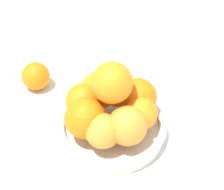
{
  "coord_description": "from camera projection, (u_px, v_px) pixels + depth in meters",
  "views": [
    {
      "loc": [
        -0.45,
        -0.32,
        0.6
      ],
      "look_at": [
        0.0,
        0.0,
        0.11
      ],
      "focal_mm": 60.0,
      "sensor_mm": 36.0,
      "label": 1
    }
  ],
  "objects": [
    {
      "name": "stray_orange",
      "position": [
        36.0,
        76.0,
        0.91
      ],
      "size": [
        0.07,
        0.07,
        0.07
      ],
      "primitive_type": "sphere",
      "color": "orange",
      "rests_on": "ground_plane"
    },
    {
      "name": "ground_plane",
      "position": [
        112.0,
        133.0,
        0.82
      ],
      "size": [
        4.0,
        4.0,
        0.0
      ],
      "primitive_type": "plane",
      "color": "silver"
    },
    {
      "name": "orange_pile",
      "position": [
        111.0,
        104.0,
        0.76
      ],
      "size": [
        0.2,
        0.19,
        0.15
      ],
      "color": "orange",
      "rests_on": "fruit_bowl"
    },
    {
      "name": "fruit_bowl",
      "position": [
        112.0,
        127.0,
        0.8
      ],
      "size": [
        0.23,
        0.23,
        0.04
      ],
      "color": "silver",
      "rests_on": "ground_plane"
    }
  ]
}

